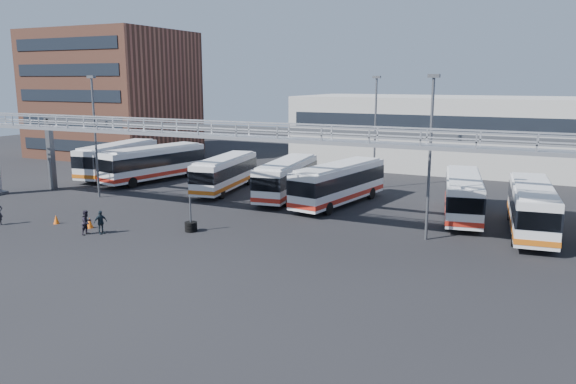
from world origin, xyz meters
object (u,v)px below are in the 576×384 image
at_px(bus_3, 225,172).
at_px(cone_left, 56,219).
at_px(pedestrian_b, 87,222).
at_px(bus_1, 154,162).
at_px(bus_8, 532,206).
at_px(pedestrian_d, 100,222).
at_px(cone_right, 90,223).
at_px(tire_stack, 191,226).
at_px(light_pole_back, 375,126).
at_px(bus_4, 287,177).
at_px(bus_5, 339,182).
at_px(light_pole_left, 95,130).
at_px(bus_0, 118,158).
at_px(bus_7, 463,194).
at_px(light_pole_mid, 430,149).

relative_size(bus_3, cone_left, 16.61).
bearing_deg(pedestrian_b, bus_3, -3.25).
bearing_deg(cone_left, bus_1, 105.43).
distance_m(bus_8, pedestrian_d, 28.03).
relative_size(cone_right, tire_stack, 0.31).
distance_m(bus_1, bus_8, 34.81).
xyz_separation_m(bus_3, pedestrian_d, (0.29, -15.82, -0.94)).
height_order(bus_3, bus_8, bus_8).
height_order(light_pole_back, bus_3, light_pole_back).
relative_size(bus_4, bus_5, 0.96).
bearing_deg(light_pole_left, bus_0, 123.27).
bearing_deg(pedestrian_d, bus_5, -16.61).
distance_m(pedestrian_d, tire_stack, 5.81).
bearing_deg(bus_7, cone_right, -158.34).
xyz_separation_m(bus_4, tire_stack, (-1.03, -12.53, -1.38)).
xyz_separation_m(pedestrian_d, tire_stack, (4.96, 3.01, -0.38)).
height_order(bus_5, tire_stack, bus_5).
relative_size(pedestrian_d, cone_left, 2.46).
xyz_separation_m(bus_3, bus_4, (6.29, -0.28, 0.06)).
bearing_deg(light_pole_mid, tire_stack, -161.77).
bearing_deg(pedestrian_d, bus_0, 59.14).
distance_m(light_pole_back, bus_1, 21.79).
height_order(bus_5, cone_right, bus_5).
height_order(bus_5, pedestrian_b, bus_5).
xyz_separation_m(light_pole_back, tire_stack, (-6.47, -19.77, -5.33)).
bearing_deg(bus_0, tire_stack, -44.83).
distance_m(light_pole_back, cone_left, 27.93).
bearing_deg(bus_0, bus_1, -15.60).
xyz_separation_m(bus_0, bus_5, (25.40, -2.90, -0.06)).
relative_size(bus_0, pedestrian_b, 7.20).
relative_size(bus_4, bus_7, 1.01).
relative_size(bus_5, tire_stack, 4.82).
distance_m(light_pole_mid, pedestrian_b, 22.34).
bearing_deg(bus_7, cone_left, -161.21).
distance_m(bus_8, cone_left, 32.12).
relative_size(bus_5, bus_7, 1.05).
bearing_deg(bus_4, light_pole_left, -162.46).
xyz_separation_m(bus_4, cone_left, (-10.71, -14.90, -1.46)).
distance_m(light_pole_back, bus_8, 17.88).
xyz_separation_m(light_pole_back, bus_8, (13.82, -10.64, -3.92)).
distance_m(light_pole_back, tire_stack, 21.47).
xyz_separation_m(bus_7, cone_right, (-22.33, -13.78, -1.40)).
xyz_separation_m(bus_8, cone_left, (-29.96, -11.49, -1.50)).
distance_m(pedestrian_b, pedestrian_d, 0.87).
distance_m(bus_4, pedestrian_d, 16.68).
relative_size(bus_5, pedestrian_b, 7.00).
bearing_deg(light_pole_mid, pedestrian_d, -158.18).
bearing_deg(bus_1, light_pole_back, 27.11).
bearing_deg(bus_4, bus_1, 167.25).
bearing_deg(bus_5, bus_3, -175.40).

